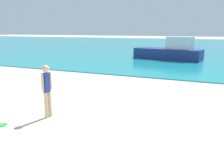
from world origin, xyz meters
name	(u,v)px	position (x,y,z in m)	size (l,w,h in m)	color
water	(195,45)	(0.00, 43.01, 0.03)	(160.00, 60.00, 0.06)	teal
person_standing	(47,88)	(-1.96, 5.91, 0.94)	(0.22, 0.38, 1.66)	#DDAD84
frisbee	(3,125)	(-2.77, 4.85, 0.01)	(0.24, 0.24, 0.03)	green
boat_near	(170,52)	(-0.79, 21.73, 0.76)	(6.23, 2.92, 2.04)	navy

